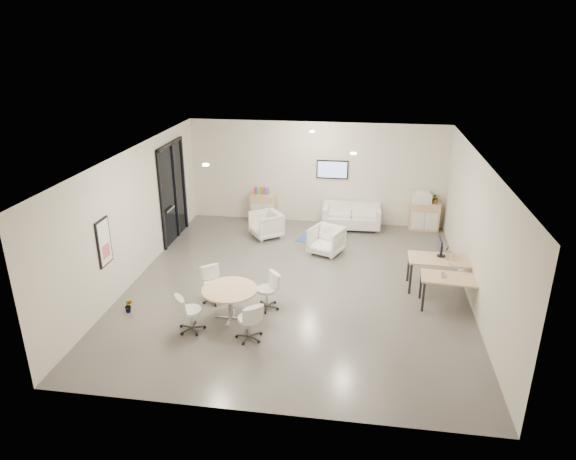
% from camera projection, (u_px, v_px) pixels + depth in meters
% --- Properties ---
extents(room_shell, '(9.60, 10.60, 4.80)m').
position_uv_depth(room_shell, '(298.00, 224.00, 11.88)').
color(room_shell, '#585551').
rests_on(room_shell, ground).
extents(glass_door, '(0.09, 1.90, 2.85)m').
position_uv_depth(glass_door, '(173.00, 189.00, 14.77)').
color(glass_door, black).
rests_on(glass_door, room_shell).
extents(artwork, '(0.05, 0.54, 1.04)m').
position_uv_depth(artwork, '(104.00, 242.00, 10.98)').
color(artwork, black).
rests_on(artwork, room_shell).
extents(wall_tv, '(0.98, 0.06, 0.58)m').
position_uv_depth(wall_tv, '(332.00, 170.00, 15.87)').
color(wall_tv, black).
rests_on(wall_tv, room_shell).
extents(ceiling_spots, '(3.14, 4.14, 0.03)m').
position_uv_depth(ceiling_spots, '(294.00, 148.00, 12.10)').
color(ceiling_spots, '#FFEAC6').
rests_on(ceiling_spots, room_shell).
extents(sideboard_left, '(0.80, 0.42, 0.91)m').
position_uv_depth(sideboard_left, '(263.00, 208.00, 16.46)').
color(sideboard_left, '#D8AE82').
rests_on(sideboard_left, room_shell).
extents(sideboard_right, '(0.88, 0.42, 0.88)m').
position_uv_depth(sideboard_right, '(424.00, 216.00, 15.77)').
color(sideboard_right, '#D8AE82').
rests_on(sideboard_right, room_shell).
extents(books, '(0.47, 0.14, 0.22)m').
position_uv_depth(books, '(262.00, 191.00, 16.26)').
color(books, red).
rests_on(books, sideboard_left).
extents(printer, '(0.54, 0.46, 0.37)m').
position_uv_depth(printer, '(422.00, 197.00, 15.56)').
color(printer, white).
rests_on(printer, sideboard_right).
extents(loveseat, '(1.78, 0.93, 0.66)m').
position_uv_depth(loveseat, '(351.00, 217.00, 15.91)').
color(loveseat, silver).
rests_on(loveseat, room_shell).
extents(blue_rug, '(1.52, 1.21, 0.01)m').
position_uv_depth(blue_rug, '(322.00, 239.00, 15.18)').
color(blue_rug, '#314E95').
rests_on(blue_rug, room_shell).
extents(armchair_left, '(1.10, 1.11, 0.84)m').
position_uv_depth(armchair_left, '(266.00, 224.00, 15.21)').
color(armchair_left, silver).
rests_on(armchair_left, room_shell).
extents(armchair_right, '(1.05, 1.02, 0.84)m').
position_uv_depth(armchair_right, '(326.00, 239.00, 14.09)').
color(armchair_right, silver).
rests_on(armchair_right, room_shell).
extents(desk_rear, '(1.55, 0.80, 0.80)m').
position_uv_depth(desk_rear, '(441.00, 262.00, 12.02)').
color(desk_rear, '#D8AE82').
rests_on(desk_rear, room_shell).
extents(desk_front, '(1.43, 0.79, 0.72)m').
position_uv_depth(desk_front, '(453.00, 281.00, 11.27)').
color(desk_front, '#D8AE82').
rests_on(desk_front, room_shell).
extents(monitor, '(0.20, 0.50, 0.44)m').
position_uv_depth(monitor, '(440.00, 247.00, 12.05)').
color(monitor, black).
rests_on(monitor, desk_rear).
extents(round_table, '(1.18, 1.18, 0.72)m').
position_uv_depth(round_table, '(230.00, 292.00, 10.80)').
color(round_table, '#D8AE82').
rests_on(round_table, room_shell).
extents(meeting_chairs, '(2.18, 2.18, 0.82)m').
position_uv_depth(meeting_chairs, '(230.00, 302.00, 10.88)').
color(meeting_chairs, white).
rests_on(meeting_chairs, room_shell).
extents(plant_cabinet, '(0.29, 0.31, 0.24)m').
position_uv_depth(plant_cabinet, '(436.00, 199.00, 15.54)').
color(plant_cabinet, '#3F7F3F').
rests_on(plant_cabinet, sideboard_right).
extents(plant_floor, '(0.21, 0.34, 0.14)m').
position_uv_depth(plant_floor, '(129.00, 309.00, 11.25)').
color(plant_floor, '#3F7F3F').
rests_on(plant_floor, room_shell).
extents(cup, '(0.14, 0.12, 0.12)m').
position_uv_depth(cup, '(443.00, 274.00, 11.26)').
color(cup, white).
rests_on(cup, desk_front).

